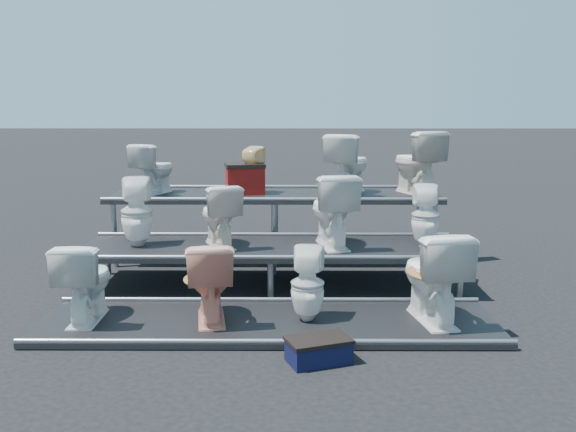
{
  "coord_description": "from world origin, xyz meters",
  "views": [
    {
      "loc": [
        0.22,
        -6.95,
        2.06
      ],
      "look_at": [
        0.18,
        0.1,
        0.78
      ],
      "focal_mm": 40.0,
      "sensor_mm": 36.0,
      "label": 1
    }
  ],
  "objects_px": {
    "toilet_7": "(426,216)",
    "red_crate": "(245,180)",
    "step_stool": "(319,352)",
    "toilet_0": "(85,281)",
    "toilet_1": "(210,280)",
    "toilet_9": "(252,170)",
    "toilet_2": "(307,284)",
    "toilet_3": "(433,275)",
    "toilet_11": "(416,162)",
    "toilet_8": "(154,169)",
    "toilet_4": "(137,212)",
    "toilet_10": "(349,164)",
    "toilet_5": "(219,215)",
    "toilet_6": "(332,210)"
  },
  "relations": [
    {
      "from": "toilet_5",
      "to": "toilet_9",
      "type": "height_order",
      "value": "toilet_9"
    },
    {
      "from": "red_crate",
      "to": "step_stool",
      "type": "xyz_separation_m",
      "value": [
        0.82,
        -3.42,
        -0.94
      ]
    },
    {
      "from": "toilet_1",
      "to": "toilet_3",
      "type": "distance_m",
      "value": 2.04
    },
    {
      "from": "toilet_1",
      "to": "red_crate",
      "type": "xyz_separation_m",
      "value": [
        0.15,
        2.6,
        0.59
      ]
    },
    {
      "from": "toilet_11",
      "to": "toilet_1",
      "type": "bearing_deg",
      "value": 27.24
    },
    {
      "from": "toilet_4",
      "to": "toilet_5",
      "type": "relative_size",
      "value": 1.09
    },
    {
      "from": "toilet_1",
      "to": "toilet_2",
      "type": "distance_m",
      "value": 0.89
    },
    {
      "from": "toilet_3",
      "to": "toilet_6",
      "type": "height_order",
      "value": "toilet_6"
    },
    {
      "from": "toilet_4",
      "to": "toilet_7",
      "type": "distance_m",
      "value": 3.19
    },
    {
      "from": "toilet_5",
      "to": "toilet_8",
      "type": "bearing_deg",
      "value": -73.36
    },
    {
      "from": "toilet_1",
      "to": "toilet_7",
      "type": "height_order",
      "value": "toilet_7"
    },
    {
      "from": "step_stool",
      "to": "red_crate",
      "type": "bearing_deg",
      "value": 82.85
    },
    {
      "from": "toilet_3",
      "to": "toilet_5",
      "type": "xyz_separation_m",
      "value": [
        -2.09,
        1.3,
        0.32
      ]
    },
    {
      "from": "toilet_7",
      "to": "toilet_9",
      "type": "bearing_deg",
      "value": -25.16
    },
    {
      "from": "toilet_9",
      "to": "toilet_10",
      "type": "xyz_separation_m",
      "value": [
        1.25,
        0.0,
        0.08
      ]
    },
    {
      "from": "toilet_11",
      "to": "step_stool",
      "type": "bearing_deg",
      "value": 47.31
    },
    {
      "from": "toilet_3",
      "to": "toilet_4",
      "type": "distance_m",
      "value": 3.29
    },
    {
      "from": "toilet_0",
      "to": "toilet_9",
      "type": "bearing_deg",
      "value": -117.96
    },
    {
      "from": "red_crate",
      "to": "toilet_1",
      "type": "bearing_deg",
      "value": -103.65
    },
    {
      "from": "red_crate",
      "to": "toilet_7",
      "type": "bearing_deg",
      "value": -42.38
    },
    {
      "from": "red_crate",
      "to": "toilet_2",
      "type": "bearing_deg",
      "value": -84.37
    },
    {
      "from": "toilet_0",
      "to": "toilet_6",
      "type": "xyz_separation_m",
      "value": [
        2.33,
        1.3,
        0.44
      ]
    },
    {
      "from": "toilet_1",
      "to": "toilet_7",
      "type": "distance_m",
      "value": 2.6
    },
    {
      "from": "toilet_3",
      "to": "toilet_10",
      "type": "relative_size",
      "value": 1.1
    },
    {
      "from": "step_stool",
      "to": "toilet_8",
      "type": "bearing_deg",
      "value": 99.6
    },
    {
      "from": "step_stool",
      "to": "toilet_9",
      "type": "bearing_deg",
      "value": 81.41
    },
    {
      "from": "toilet_0",
      "to": "toilet_4",
      "type": "height_order",
      "value": "toilet_4"
    },
    {
      "from": "toilet_6",
      "to": "toilet_7",
      "type": "xyz_separation_m",
      "value": [
        1.03,
        0.0,
        -0.07
      ]
    },
    {
      "from": "toilet_10",
      "to": "toilet_1",
      "type": "bearing_deg",
      "value": 85.09
    },
    {
      "from": "toilet_5",
      "to": "toilet_0",
      "type": "bearing_deg",
      "value": 29.7
    },
    {
      "from": "toilet_1",
      "to": "toilet_5",
      "type": "xyz_separation_m",
      "value": [
        -0.05,
        1.3,
        0.37
      ]
    },
    {
      "from": "toilet_3",
      "to": "toilet_9",
      "type": "relative_size",
      "value": 1.4
    },
    {
      "from": "toilet_4",
      "to": "toilet_7",
      "type": "bearing_deg",
      "value": 169.54
    },
    {
      "from": "toilet_4",
      "to": "toilet_11",
      "type": "distance_m",
      "value": 3.59
    },
    {
      "from": "toilet_8",
      "to": "red_crate",
      "type": "bearing_deg",
      "value": -156.42
    },
    {
      "from": "toilet_3",
      "to": "toilet_11",
      "type": "bearing_deg",
      "value": -106.35
    },
    {
      "from": "toilet_9",
      "to": "toilet_6",
      "type": "bearing_deg",
      "value": 151.08
    },
    {
      "from": "toilet_2",
      "to": "toilet_6",
      "type": "xyz_separation_m",
      "value": [
        0.3,
        1.3,
        0.47
      ]
    },
    {
      "from": "toilet_2",
      "to": "toilet_9",
      "type": "bearing_deg",
      "value": -69.6
    },
    {
      "from": "toilet_0",
      "to": "toilet_4",
      "type": "bearing_deg",
      "value": -97.89
    },
    {
      "from": "toilet_2",
      "to": "toilet_7",
      "type": "height_order",
      "value": "toilet_7"
    },
    {
      "from": "toilet_3",
      "to": "red_crate",
      "type": "bearing_deg",
      "value": -63.3
    },
    {
      "from": "toilet_3",
      "to": "toilet_10",
      "type": "distance_m",
      "value": 2.76
    },
    {
      "from": "toilet_5",
      "to": "toilet_7",
      "type": "xyz_separation_m",
      "value": [
        2.28,
        0.0,
        -0.01
      ]
    },
    {
      "from": "toilet_5",
      "to": "toilet_11",
      "type": "height_order",
      "value": "toilet_11"
    },
    {
      "from": "toilet_3",
      "to": "toilet_11",
      "type": "xyz_separation_m",
      "value": [
        0.32,
        2.6,
        0.78
      ]
    },
    {
      "from": "toilet_0",
      "to": "toilet_2",
      "type": "height_order",
      "value": "toilet_0"
    },
    {
      "from": "toilet_7",
      "to": "red_crate",
      "type": "distance_m",
      "value": 2.46
    },
    {
      "from": "toilet_9",
      "to": "toilet_8",
      "type": "bearing_deg",
      "value": 24.65
    },
    {
      "from": "toilet_0",
      "to": "toilet_7",
      "type": "height_order",
      "value": "toilet_7"
    }
  ]
}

